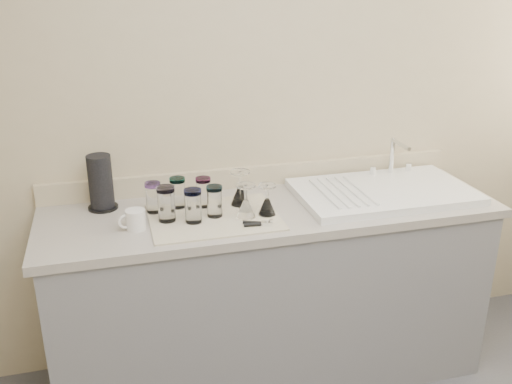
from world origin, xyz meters
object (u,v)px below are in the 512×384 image
object	(u,v)px
tumbler_magenta	(166,204)
goblet_front_right	(267,204)
tumbler_purple	(203,192)
paper_towel_roll	(101,183)
goblet_front_left	(246,206)
tumbler_teal	(153,197)
tumbler_lavender	(215,201)
sink_unit	(383,191)
white_mug	(135,220)
goblet_back_left	(240,193)
tumbler_blue	(193,206)
tumbler_cyan	(178,192)
can_opener	(258,224)

from	to	relation	value
tumbler_magenta	goblet_front_right	size ratio (longest dim) A/B	1.11
tumbler_purple	paper_towel_roll	size ratio (longest dim) A/B	0.54
tumbler_purple	goblet_front_left	size ratio (longest dim) A/B	0.91
tumbler_teal	tumbler_lavender	bearing A→B (deg)	-24.72
sink_unit	tumbler_lavender	world-z (taller)	sink_unit
sink_unit	white_mug	xyz separation A→B (m)	(-1.16, -0.08, 0.02)
tumbler_lavender	goblet_back_left	world-z (taller)	goblet_back_left
sink_unit	white_mug	size ratio (longest dim) A/B	6.76
tumbler_blue	goblet_front_right	size ratio (longest dim) A/B	1.06
tumbler_cyan	can_opener	bearing A→B (deg)	-44.17
tumbler_magenta	white_mug	world-z (taller)	tumbler_magenta
sink_unit	white_mug	world-z (taller)	sink_unit
white_mug	paper_towel_roll	bearing A→B (deg)	115.51
tumbler_teal	tumbler_lavender	size ratio (longest dim) A/B	0.99
tumbler_magenta	goblet_front_left	xyz separation A→B (m)	(0.33, -0.05, -0.03)
tumbler_teal	tumbler_purple	world-z (taller)	tumbler_teal
can_opener	paper_towel_roll	bearing A→B (deg)	148.80
can_opener	white_mug	world-z (taller)	white_mug
goblet_back_left	tumbler_lavender	bearing A→B (deg)	-144.29
goblet_front_left	paper_towel_roll	world-z (taller)	paper_towel_roll
goblet_back_left	can_opener	bearing A→B (deg)	-86.20
tumbler_blue	paper_towel_roll	xyz separation A→B (m)	(-0.37, 0.27, 0.04)
sink_unit	goblet_front_right	bearing A→B (deg)	-171.14
tumbler_blue	goblet_back_left	world-z (taller)	goblet_back_left
sink_unit	goblet_front_left	size ratio (longest dim) A/B	5.58
goblet_front_left	paper_towel_roll	xyz separation A→B (m)	(-0.59, 0.28, 0.06)
tumbler_purple	can_opener	distance (m)	0.33
tumbler_teal	tumbler_blue	bearing A→B (deg)	-45.27
tumbler_blue	can_opener	xyz separation A→B (m)	(0.25, -0.11, -0.07)
tumbler_cyan	can_opener	size ratio (longest dim) A/B	1.12
goblet_front_left	white_mug	size ratio (longest dim) A/B	1.21
sink_unit	paper_towel_roll	xyz separation A→B (m)	(-1.29, 0.18, 0.10)
tumbler_cyan	goblet_front_right	size ratio (longest dim) A/B	1.01
sink_unit	tumbler_lavender	distance (m)	0.83
tumbler_magenta	goblet_back_left	xyz separation A→B (m)	(0.34, 0.09, -0.02)
tumbler_cyan	tumbler_lavender	bearing A→B (deg)	-45.50
can_opener	paper_towel_roll	world-z (taller)	paper_towel_roll
tumbler_teal	tumbler_cyan	distance (m)	0.11
tumbler_lavender	goblet_front_right	xyz separation A→B (m)	(0.22, -0.04, -0.02)
tumbler_blue	tumbler_lavender	distance (m)	0.11
tumbler_blue	can_opener	distance (m)	0.28
goblet_back_left	paper_towel_roll	xyz separation A→B (m)	(-0.60, 0.13, 0.06)
sink_unit	tumbler_blue	distance (m)	0.93
goblet_front_left	tumbler_purple	bearing A→B (deg)	132.82
goblet_front_left	can_opener	size ratio (longest dim) A/B	1.19
tumbler_magenta	paper_towel_roll	distance (m)	0.35
white_mug	paper_towel_roll	size ratio (longest dim) A/B	0.49
tumbler_blue	goblet_back_left	xyz separation A→B (m)	(0.24, 0.14, -0.02)
tumbler_cyan	goblet_front_right	xyz separation A→B (m)	(0.36, -0.18, -0.02)
paper_towel_roll	goblet_front_right	bearing A→B (deg)	-21.66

